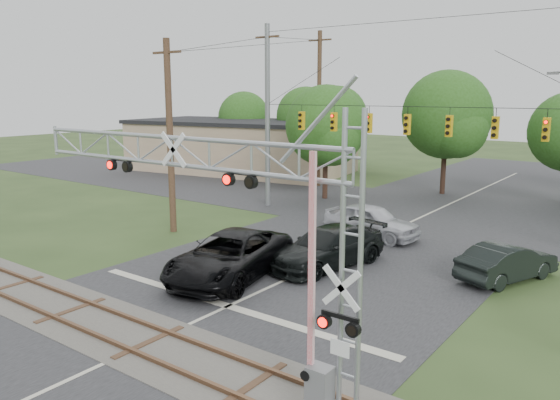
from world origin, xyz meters
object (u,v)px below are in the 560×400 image
Objects in this scene: crossing_gantry at (231,219)px; sedan_silver at (371,221)px; traffic_signal_span at (423,123)px; car_dark at (327,247)px; commercial_building at (240,145)px; pickup_black at (230,256)px.

sedan_silver is at bearing 104.74° from crossing_gantry.
car_dark is (-0.50, -8.60, -4.89)m from traffic_signal_span.
commercial_building is (-22.52, 11.39, -3.34)m from traffic_signal_span.
pickup_black is (-2.85, -12.20, -4.82)m from traffic_signal_span.
car_dark is 29.78m from commercial_building.
crossing_gantry is at bearing -57.98° from commercial_building.
crossing_gantry is 1.68× the size of pickup_black.
pickup_black is at bearing -103.13° from traffic_signal_span.
traffic_signal_span is (-2.78, 18.36, 1.35)m from crossing_gantry.
commercial_building is (-21.31, 14.58, 1.53)m from sedan_silver.
crossing_gantry reaches higher than sedan_silver.
sedan_silver is at bearing 68.09° from pickup_black.
traffic_signal_span is 5.95m from sedan_silver.
crossing_gantry is 1.91× the size of car_dark.
commercial_building reaches higher than pickup_black.
crossing_gantry is 9.04m from pickup_black.
pickup_black is 1.13× the size of car_dark.
car_dark is 5.46m from sedan_silver.
car_dark is 1.14× the size of sedan_silver.
pickup_black is at bearing -58.52° from commercial_building.
traffic_signal_span is 0.89× the size of commercial_building.
sedan_silver is at bearing -42.74° from commercial_building.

